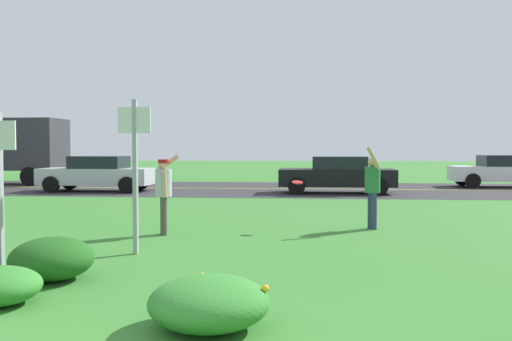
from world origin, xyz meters
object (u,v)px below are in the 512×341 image
object	(u,v)px
sign_post_by_roadside	(135,161)
person_catcher_green_shirt	(372,186)
frisbee_red	(297,182)
car_white_leftmost	(503,171)
car_black_center_left	(337,174)
person_thrower_red_cap_gray_shirt	(164,189)
car_silver_center_right	(98,173)

from	to	relation	value
sign_post_by_roadside	person_catcher_green_shirt	world-z (taller)	sign_post_by_roadside
sign_post_by_roadside	frisbee_red	size ratio (longest dim) A/B	10.56
person_catcher_green_shirt	frisbee_red	size ratio (longest dim) A/B	7.39
car_white_leftmost	car_black_center_left	world-z (taller)	same
person_thrower_red_cap_gray_shirt	car_white_leftmost	bearing A→B (deg)	52.14
car_black_center_left	car_silver_center_right	xyz separation A→B (m)	(-9.74, 0.00, 0.00)
sign_post_by_roadside	frisbee_red	bearing A→B (deg)	48.50
frisbee_red	car_black_center_left	size ratio (longest dim) A/B	0.06
person_thrower_red_cap_gray_shirt	person_catcher_green_shirt	xyz separation A→B (m)	(4.39, 1.23, -0.00)
sign_post_by_roadside	car_white_leftmost	world-z (taller)	sign_post_by_roadside
frisbee_red	car_black_center_left	bearing A→B (deg)	82.41
sign_post_by_roadside	person_thrower_red_cap_gray_shirt	bearing A→B (deg)	91.76
person_catcher_green_shirt	car_black_center_left	distance (m)	9.79
person_catcher_green_shirt	car_white_leftmost	world-z (taller)	person_catcher_green_shirt
frisbee_red	car_white_leftmost	size ratio (longest dim) A/B	0.06
car_white_leftmost	car_silver_center_right	size ratio (longest dim) A/B	1.00
frisbee_red	car_black_center_left	xyz separation A→B (m)	(1.35, 10.11, -0.31)
person_thrower_red_cap_gray_shirt	car_white_leftmost	size ratio (longest dim) A/B	0.37
person_thrower_red_cap_gray_shirt	person_catcher_green_shirt	bearing A→B (deg)	15.63
car_silver_center_right	car_black_center_left	bearing A→B (deg)	0.00
sign_post_by_roadside	car_silver_center_right	size ratio (longest dim) A/B	0.58
person_thrower_red_cap_gray_shirt	person_catcher_green_shirt	distance (m)	4.56
person_catcher_green_shirt	car_white_leftmost	xyz separation A→B (m)	(7.34, 13.87, -0.22)
person_thrower_red_cap_gray_shirt	car_black_center_left	world-z (taller)	person_thrower_red_cap_gray_shirt
frisbee_red	car_silver_center_right	distance (m)	13.14
person_thrower_red_cap_gray_shirt	car_black_center_left	bearing A→B (deg)	69.62
person_thrower_red_cap_gray_shirt	car_black_center_left	size ratio (longest dim) A/B	0.37
person_catcher_green_shirt	car_white_leftmost	bearing A→B (deg)	62.10
sign_post_by_roadside	person_thrower_red_cap_gray_shirt	size ratio (longest dim) A/B	1.58
sign_post_by_roadside	car_silver_center_right	bearing A→B (deg)	113.53
sign_post_by_roadside	car_black_center_left	size ratio (longest dim) A/B	0.58
car_black_center_left	person_catcher_green_shirt	bearing A→B (deg)	-88.23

